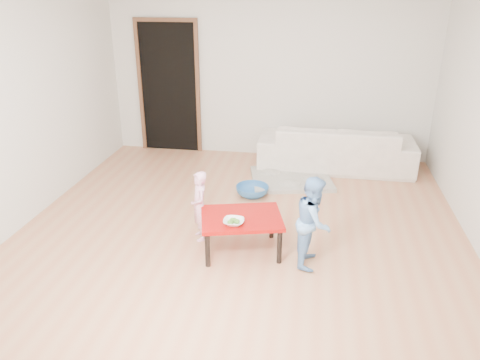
% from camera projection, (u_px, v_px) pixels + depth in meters
% --- Properties ---
extents(floor, '(5.00, 5.00, 0.01)m').
position_uv_depth(floor, '(243.00, 225.00, 5.43)').
color(floor, '#BB7650').
rests_on(floor, ground).
extents(back_wall, '(5.00, 0.02, 2.60)m').
position_uv_depth(back_wall, '(269.00, 74.00, 7.20)').
color(back_wall, silver).
rests_on(back_wall, floor).
extents(left_wall, '(0.02, 5.00, 2.60)m').
position_uv_depth(left_wall, '(26.00, 107.00, 5.31)').
color(left_wall, silver).
rests_on(left_wall, floor).
extents(doorway, '(1.02, 0.08, 2.11)m').
position_uv_depth(doorway, '(169.00, 88.00, 7.53)').
color(doorway, brown).
rests_on(doorway, back_wall).
extents(sofa, '(2.28, 0.90, 0.66)m').
position_uv_depth(sofa, '(336.00, 147.00, 7.01)').
color(sofa, white).
rests_on(sofa, floor).
extents(cushion, '(0.48, 0.44, 0.11)m').
position_uv_depth(cushion, '(312.00, 138.00, 6.86)').
color(cushion, orange).
rests_on(cushion, sofa).
extents(red_table, '(0.94, 0.79, 0.41)m').
position_uv_depth(red_table, '(241.00, 234.00, 4.83)').
color(red_table, '#940A08').
rests_on(red_table, floor).
extents(bowl, '(0.20, 0.20, 0.05)m').
position_uv_depth(bowl, '(234.00, 222.00, 4.59)').
color(bowl, white).
rests_on(bowl, red_table).
extents(broccoli, '(0.12, 0.12, 0.06)m').
position_uv_depth(broccoli, '(234.00, 222.00, 4.59)').
color(broccoli, '#2D5919').
rests_on(broccoli, red_table).
extents(child_pink, '(0.29, 0.34, 0.78)m').
position_uv_depth(child_pink, '(200.00, 206.00, 5.01)').
color(child_pink, pink).
rests_on(child_pink, floor).
extents(child_blue, '(0.39, 0.48, 0.92)m').
position_uv_depth(child_blue, '(314.00, 221.00, 4.53)').
color(child_blue, '#65AEEA').
rests_on(child_blue, floor).
extents(basin, '(0.43, 0.43, 0.14)m').
position_uv_depth(basin, '(252.00, 191.00, 6.16)').
color(basin, '#2A62A0').
rests_on(basin, floor).
extents(blanket, '(1.27, 1.13, 0.05)m').
position_uv_depth(blanket, '(291.00, 179.00, 6.64)').
color(blanket, beige).
rests_on(blanket, floor).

